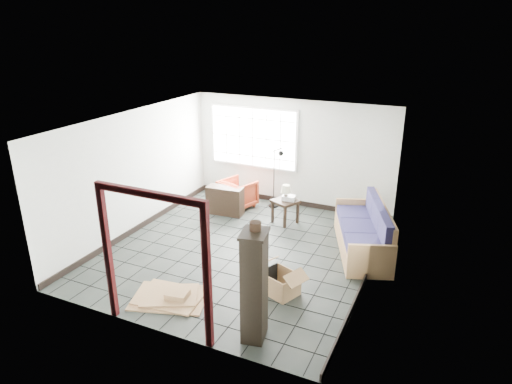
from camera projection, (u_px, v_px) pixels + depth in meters
The scene contains 15 objects.
ground at pixel (241, 251), 9.08m from camera, with size 5.50×5.50×0.00m, color black.
room_shell at pixel (241, 170), 8.51m from camera, with size 5.02×5.52×2.61m.
window_panel at pixel (253, 137), 11.19m from camera, with size 2.32×0.08×1.52m.
doorway_trim at pixel (153, 246), 6.29m from camera, with size 1.80×0.08×2.20m.
futon_sofa at pixel (366, 234), 8.97m from camera, with size 1.58×2.38×0.99m.
armchair at pixel (238, 192), 11.07m from camera, with size 0.74×0.70×0.77m, color maroon.
side_table at pixel (285, 204), 10.18m from camera, with size 0.66×0.66×0.55m.
table_lamp at pixel (286, 190), 10.05m from camera, with size 0.29×0.29×0.36m.
projector at pixel (289, 198), 10.13m from camera, with size 0.31×0.26×0.10m.
floor_lamp at pixel (277, 176), 10.86m from camera, with size 0.40×0.30×1.53m.
console_shelf at pixel (225, 201), 10.69m from camera, with size 0.88×0.41×0.67m.
tall_shelf at pixel (254, 286), 6.31m from camera, with size 0.43×0.52×1.68m.
pot at pixel (255, 226), 6.06m from camera, with size 0.20×0.20×0.12m.
open_box at pixel (280, 283), 7.62m from camera, with size 1.00×0.74×0.51m.
cardboard_pile at pixel (171, 296), 7.49m from camera, with size 1.41×1.18×0.18m.
Camera 1 is at (3.65, -7.21, 4.31)m, focal length 32.00 mm.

